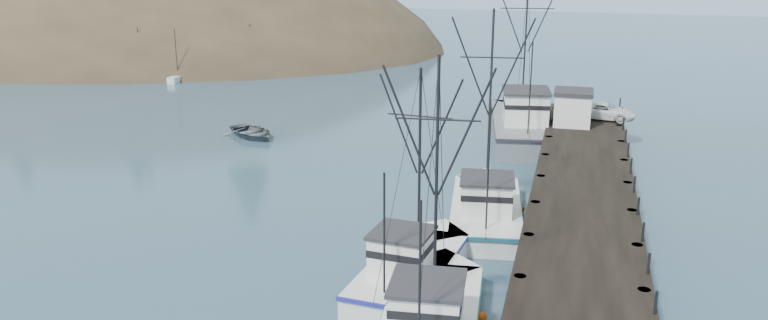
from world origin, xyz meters
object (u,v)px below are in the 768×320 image
(trawler_far, at_px, (486,208))
(pickup_truck, at_px, (605,111))
(pier, at_px, (583,184))
(trawler_mid, at_px, (412,267))
(pier_shed, at_px, (573,107))
(work_vessel, at_px, (522,123))
(trawler_near, at_px, (431,318))
(motorboat, at_px, (252,137))

(trawler_far, bearing_deg, pickup_truck, 70.88)
(pier, distance_m, pickup_truck, 16.90)
(trawler_mid, relative_size, pier_shed, 3.42)
(work_vessel, bearing_deg, pickup_truck, -0.12)
(trawler_mid, height_order, trawler_far, trawler_far)
(trawler_mid, distance_m, pier_shed, 28.07)
(pier, distance_m, trawler_mid, 15.15)
(pier, relative_size, pier_shed, 13.75)
(work_vessel, bearing_deg, trawler_mid, -95.51)
(trawler_mid, bearing_deg, trawler_near, -68.03)
(trawler_far, height_order, pickup_truck, trawler_far)
(pier, relative_size, trawler_far, 3.44)
(trawler_mid, bearing_deg, pickup_truck, 72.31)
(work_vessel, xyz_separation_m, pickup_truck, (6.60, -0.01, 1.45))
(trawler_near, xyz_separation_m, pier_shed, (5.01, 31.81, 2.60))
(trawler_far, height_order, pier_shed, trawler_far)
(trawler_far, distance_m, work_vessel, 20.35)
(pier_shed, bearing_deg, trawler_far, -104.22)
(trawler_near, distance_m, trawler_far, 14.08)
(trawler_near, bearing_deg, pier, 71.00)
(trawler_far, bearing_deg, motorboat, 146.07)
(work_vessel, xyz_separation_m, pier_shed, (4.05, -2.60, 2.19))
(work_vessel, distance_m, motorboat, 23.03)
(trawler_near, xyz_separation_m, trawler_mid, (-1.91, 4.73, -0.00))
(work_vessel, height_order, pier_shed, work_vessel)
(trawler_far, relative_size, motorboat, 2.34)
(pier, xyz_separation_m, trawler_near, (-6.06, -17.59, -0.87))
(trawler_far, relative_size, pier_shed, 4.00)
(pier_shed, xyz_separation_m, motorboat, (-26.34, -3.04, -3.42))
(work_vessel, height_order, motorboat, work_vessel)
(trawler_near, distance_m, trawler_mid, 5.10)
(trawler_far, xyz_separation_m, motorboat, (-21.84, 14.70, -0.82))
(pier, xyz_separation_m, pier_shed, (-1.05, 14.22, 1.73))
(trawler_far, height_order, work_vessel, work_vessel)
(work_vessel, distance_m, pickup_truck, 6.76)
(motorboat, bearing_deg, pickup_truck, -41.95)
(pier, bearing_deg, trawler_far, -147.62)
(trawler_near, bearing_deg, trawler_mid, 111.97)
(trawler_near, distance_m, pickup_truck, 35.26)
(pier, relative_size, work_vessel, 2.59)
(motorboat, bearing_deg, trawler_far, -86.90)
(pier, distance_m, trawler_far, 6.62)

